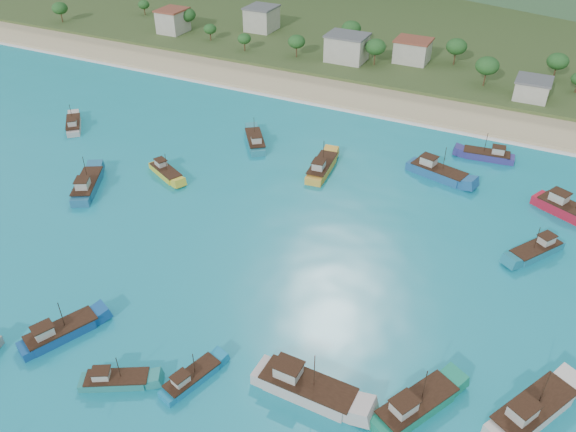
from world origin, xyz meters
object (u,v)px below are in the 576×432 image
at_px(boat_3, 437,173).
at_px(boat_6, 322,168).
at_px(boat_24, 60,333).
at_px(boat_29, 88,186).
at_px(boat_4, 568,211).
at_px(boat_13, 74,125).
at_px(boat_17, 487,156).
at_px(boat_16, 192,379).
at_px(boat_23, 166,173).
at_px(boat_18, 306,388).
at_px(boat_27, 536,251).
at_px(boat_1, 116,381).
at_px(boat_15, 532,411).
at_px(boat_7, 415,407).

xyz_separation_m(boat_3, boat_6, (-21.47, -8.30, -0.07)).
relative_size(boat_24, boat_29, 0.89).
xyz_separation_m(boat_4, boat_13, (-105.41, -11.75, -0.28)).
height_order(boat_6, boat_17, boat_6).
height_order(boat_16, boat_24, boat_24).
bearing_deg(boat_23, boat_18, 78.40).
distance_m(boat_17, boat_27, 32.20).
distance_m(boat_6, boat_16, 55.77).
distance_m(boat_18, boat_29, 62.32).
xyz_separation_m(boat_18, boat_24, (-33.93, -6.19, -0.29)).
relative_size(boat_17, boat_23, 1.11).
height_order(boat_13, boat_29, boat_29).
relative_size(boat_1, boat_17, 0.82).
bearing_deg(boat_13, boat_23, -56.93).
relative_size(boat_18, boat_24, 1.22).
height_order(boat_4, boat_6, boat_4).
xyz_separation_m(boat_3, boat_18, (-1.73, -59.08, 0.10)).
height_order(boat_1, boat_18, boat_18).
xyz_separation_m(boat_6, boat_24, (-14.19, -56.97, -0.12)).
relative_size(boat_6, boat_24, 1.10).
bearing_deg(boat_6, boat_16, -89.78).
xyz_separation_m(boat_15, boat_17, (-15.79, 62.30, -0.26)).
distance_m(boat_18, boat_27, 46.99).
bearing_deg(boat_17, boat_6, 118.56).
distance_m(boat_4, boat_29, 89.01).
bearing_deg(boat_13, boat_1, -85.19).
xyz_separation_m(boat_18, boat_29, (-57.27, 24.56, -0.13)).
bearing_deg(boat_16, boat_6, 113.02).
bearing_deg(boat_4, boat_16, -7.44).
bearing_deg(boat_7, boat_6, 153.18).
bearing_deg(boat_29, boat_27, -16.89).
distance_m(boat_3, boat_15, 55.59).
height_order(boat_3, boat_7, boat_3).
distance_m(boat_7, boat_18, 13.17).
bearing_deg(boat_6, boat_7, -61.66).
bearing_deg(boat_13, boat_29, -83.84).
bearing_deg(boat_24, boat_3, 85.39).
distance_m(boat_6, boat_17, 35.42).
bearing_deg(boat_3, boat_15, 40.08).
bearing_deg(boat_17, boat_13, 100.75).
bearing_deg(boat_13, boat_16, -78.98).
height_order(boat_17, boat_27, boat_17).
bearing_deg(boat_13, boat_15, -61.14).
bearing_deg(boat_29, boat_4, -8.37).
relative_size(boat_3, boat_23, 1.31).
distance_m(boat_3, boat_29, 68.35).
xyz_separation_m(boat_1, boat_15, (47.04, 17.73, 0.46)).
bearing_deg(boat_3, boat_27, 64.36).
bearing_deg(boat_24, boat_6, 100.05).
bearing_deg(boat_4, boat_27, 10.59).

